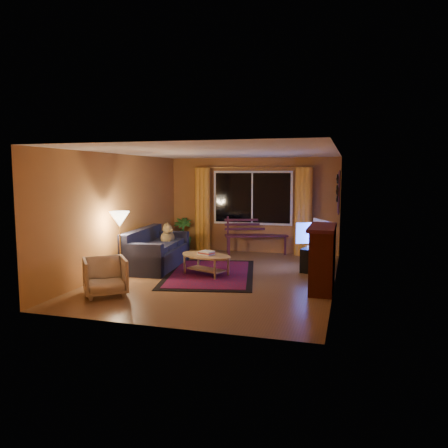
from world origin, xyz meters
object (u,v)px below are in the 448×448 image
(sofa, at_px, (157,248))
(floor_lamp, at_px, (120,245))
(bench, at_px, (256,245))
(tv_console, at_px, (318,257))
(armchair, at_px, (105,275))
(coffee_table, at_px, (206,265))

(sofa, distance_m, floor_lamp, 1.17)
(bench, bearing_deg, tv_console, -60.06)
(tv_console, bearing_deg, armchair, -123.87)
(bench, height_order, floor_lamp, floor_lamp)
(bench, bearing_deg, floor_lamp, -142.32)
(armchair, xyz_separation_m, coffee_table, (1.19, 1.90, -0.14))
(armchair, distance_m, floor_lamp, 1.33)
(bench, xyz_separation_m, sofa, (-1.78, -2.22, 0.19))
(sofa, height_order, tv_console, sofa)
(floor_lamp, bearing_deg, sofa, 75.57)
(floor_lamp, bearing_deg, coffee_table, 22.81)
(bench, distance_m, floor_lamp, 3.94)
(bench, distance_m, sofa, 2.86)
(bench, xyz_separation_m, tv_console, (1.68, -1.39, 0.01))
(floor_lamp, xyz_separation_m, tv_console, (3.75, 1.94, -0.41))
(sofa, relative_size, floor_lamp, 1.61)
(coffee_table, bearing_deg, sofa, 161.44)
(bench, relative_size, tv_console, 1.33)
(sofa, height_order, floor_lamp, floor_lamp)
(bench, relative_size, coffee_table, 1.37)
(floor_lamp, distance_m, coffee_table, 1.78)
(coffee_table, bearing_deg, tv_console, 30.57)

